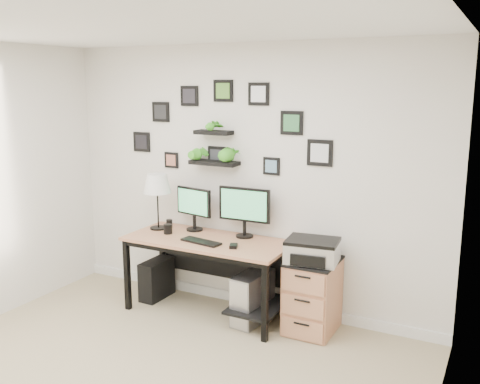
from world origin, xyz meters
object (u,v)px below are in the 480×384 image
Objects in this scene: monitor_right at (244,208)px; pc_tower_black at (157,279)px; pc_tower_grey at (253,298)px; printer at (312,251)px; desk at (213,251)px; table_lamp at (157,185)px; mug at (168,229)px; monitor_left at (194,206)px; file_cabinet at (312,296)px.

pc_tower_black is (-0.95, -0.15, -0.84)m from monitor_right.
monitor_right is 0.85m from pc_tower_grey.
printer is (0.56, 0.04, 0.53)m from pc_tower_grey.
desk is 0.89m from table_lamp.
monitor_right is at bearing 18.11° from mug.
pc_tower_grey is at bearing 1.44° from mug.
pc_tower_grey is 1.03× the size of printer.
monitor_right is 0.95m from table_lamp.
mug is at bearing -161.89° from monitor_right.
monitor_left is at bearing 151.41° from desk.
file_cabinet is at bearing 94.44° from printer.
file_cabinet reaches higher than pc_tower_black.
monitor_left is at bearing 53.04° from mug.
table_lamp reaches higher than file_cabinet.
file_cabinet is (1.71, 0.02, 0.13)m from pc_tower_black.
mug reaches higher than pc_tower_grey.
monitor_right is 0.79× the size of file_cabinet.
monitor_left is at bearing 20.23° from pc_tower_black.
mug is 1.56m from file_cabinet.
desk is 1.02m from printer.
pc_tower_black is (-0.39, -0.13, -0.80)m from monitor_left.
monitor_right is 1.08× the size of printer.
desk is at bearing -179.24° from printer.
pc_tower_black is at bearing -171.14° from monitor_right.
printer is at bearing 4.27° from pc_tower_grey.
desk is at bearing 6.15° from mug.
pc_tower_black is (-0.03, -0.02, -1.01)m from table_lamp.
file_cabinet reaches higher than pc_tower_grey.
pc_tower_black is at bearing 176.88° from desk.
pc_tower_black is 1.15m from pc_tower_grey.
printer is at bearing 0.76° from desk.
monitor_right reaches higher than printer.
file_cabinet is (0.56, 0.09, 0.10)m from pc_tower_grey.
desk is 0.52m from monitor_right.
monitor_right is 5.50× the size of mug.
pc_tower_grey is at bearing -1.89° from pc_tower_black.
table_lamp is 1.41× the size of pc_tower_black.
monitor_left is 0.90m from pc_tower_black.
pc_tower_grey is 0.78m from printer.
pc_tower_black is at bearing 179.17° from printer.
table_lamp reaches higher than pc_tower_grey.
file_cabinet is at bearing 4.23° from mug.
desk is 0.82m from pc_tower_black.
file_cabinet is at bearing 8.81° from pc_tower_grey.
monitor_left is 0.90× the size of printer.
pc_tower_black is 1.72m from file_cabinet.
monitor_left is at bearing 173.20° from printer.
monitor_right is at bearing 8.06° from table_lamp.
printer is (1.32, -0.16, -0.23)m from monitor_left.
monitor_left is 0.66× the size of file_cabinet.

